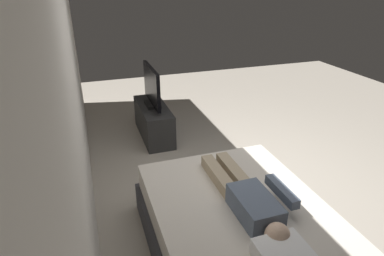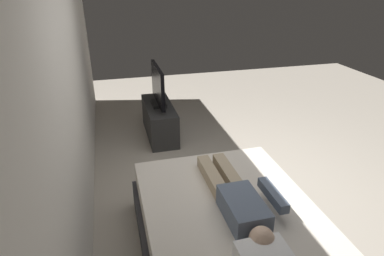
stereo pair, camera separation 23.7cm
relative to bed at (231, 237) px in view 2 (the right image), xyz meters
The scene contains 7 objects.
ground_plane 1.02m from the bed, 27.77° to the right, with size 10.00×10.00×0.00m, color #ADA393.
back_wall 2.09m from the bed, 43.82° to the left, with size 6.40×0.10×2.80m, color silver.
bed is the anchor object (origin of this frame).
person 0.36m from the bed, 63.04° to the right, with size 1.26×0.46×0.18m.
remote 0.57m from the bed, 68.69° to the right, with size 0.15×0.04×0.02m, color black.
tv_stand 2.62m from the bed, ahead, with size 1.10×0.40×0.50m, color #2D2D2D.
tv 2.67m from the bed, ahead, with size 0.88×0.20×0.59m.
Camera 2 is at (-2.82, 1.31, 2.28)m, focal length 30.52 mm.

